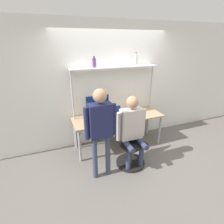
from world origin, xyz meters
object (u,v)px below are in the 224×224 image
office_chair (129,150)px  person_standing (101,124)px  monitor (98,104)px  bottle_purple (94,63)px  bottle_clear (136,60)px  laptop (115,116)px  person_seated (132,127)px  cell_phone (127,118)px

office_chair → person_standing: (-0.61, -0.14, 0.74)m
monitor → bottle_purple: 0.87m
person_standing → bottle_clear: (1.14, 1.03, 0.87)m
monitor → bottle_clear: bottle_clear is taller
bottle_clear → monitor: bearing=-178.6°
bottle_clear → bottle_purple: (-0.93, 0.00, -0.02)m
bottle_purple → monitor: bearing=-33.0°
person_standing → bottle_purple: (0.22, 1.03, 0.85)m
office_chair → bottle_clear: size_ratio=3.53×
laptop → person_seated: person_seated is taller
office_chair → person_seated: 0.54m
cell_phone → person_seated: (-0.18, -0.56, 0.09)m
office_chair → bottle_purple: size_ratio=4.36×
person_seated → bottle_clear: bearing=61.1°
office_chair → person_standing: 0.97m
person_seated → bottle_purple: size_ratio=6.47×
cell_phone → bottle_clear: 1.26m
monitor → person_standing: size_ratio=0.32×
person_seated → person_standing: 0.66m
monitor → bottle_clear: 1.26m
cell_phone → office_chair: size_ratio=0.16×
laptop → person_seated: bearing=-82.9°
laptop → cell_phone: 0.28m
person_standing → bottle_purple: bottle_purple is taller
laptop → bottle_clear: bottle_clear is taller
cell_phone → bottle_clear: bottle_clear is taller
laptop → person_standing: bearing=-127.5°
cell_phone → person_standing: (-0.81, -0.65, 0.29)m
cell_phone → person_standing: person_standing is taller
monitor → office_chair: bearing=-67.3°
laptop → cell_phone: bearing=-13.9°
monitor → bottle_clear: size_ratio=1.95×
monitor → cell_phone: bearing=-32.3°
person_standing → bottle_clear: bearing=42.0°
monitor → laptop: 0.46m
bottle_clear → laptop: bearing=-152.4°
office_chair → cell_phone: bearing=69.4°
laptop → monitor: bearing=135.9°
laptop → person_seated: (0.08, -0.62, 0.02)m
monitor → person_seated: (0.38, -0.91, -0.17)m
office_chair → bottle_purple: bearing=114.1°
cell_phone → office_chair: 0.71m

